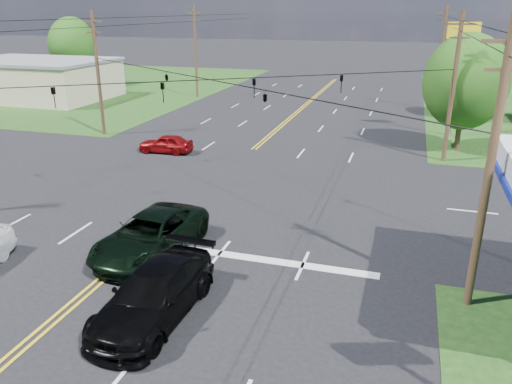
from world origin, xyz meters
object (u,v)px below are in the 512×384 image
(pole_ne, at_px, (453,87))
(pickup_dkgreen, at_px, (151,235))
(pole_nw, at_px, (98,73))
(tree_right_a, at_px, (466,82))
(tree_right_b, at_px, (483,73))
(pole_right_far, at_px, (441,57))
(suv_black, at_px, (154,294))
(retail_nw, at_px, (36,80))
(pole_left_far, at_px, (195,51))
(pole_se, at_px, (490,168))
(tree_far_l, at_px, (73,45))

(pole_ne, bearing_deg, pickup_dkgreen, -124.61)
(pole_nw, distance_m, pickup_dkgreen, 22.82)
(tree_right_a, xyz_separation_m, tree_right_b, (2.50, 12.00, -0.65))
(pole_ne, bearing_deg, pole_right_far, 90.00)
(tree_right_b, height_order, suv_black, tree_right_b)
(retail_nw, height_order, tree_right_b, tree_right_b)
(tree_right_b, distance_m, pickup_dkgreen, 36.49)
(retail_nw, bearing_deg, pole_left_far, 19.44)
(pole_se, relative_size, suv_black, 1.65)
(pole_se, height_order, pole_left_far, pole_left_far)
(retail_nw, xyz_separation_m, tree_right_a, (44.00, -10.00, 2.87))
(suv_black, bearing_deg, pole_right_far, 78.34)
(pole_se, relative_size, tree_right_b, 1.34)
(pole_nw, relative_size, suv_black, 1.65)
(pole_se, height_order, suv_black, pole_se)
(tree_right_a, height_order, tree_right_b, tree_right_a)
(pole_se, distance_m, pole_left_far, 45.22)
(pole_nw, xyz_separation_m, suv_black, (16.07, -21.81, -4.08))
(pole_nw, bearing_deg, tree_far_l, 129.56)
(pole_ne, bearing_deg, retail_nw, 163.18)
(pole_right_far, distance_m, tree_far_l, 45.18)
(retail_nw, xyz_separation_m, pole_left_far, (17.00, 6.00, 3.17))
(pole_right_far, xyz_separation_m, suv_black, (-9.93, -40.81, -4.33))
(retail_nw, distance_m, pole_se, 53.09)
(pole_nw, bearing_deg, suv_black, -53.62)
(pole_nw, bearing_deg, tree_right_a, 6.34)
(pole_right_far, bearing_deg, pole_left_far, 180.00)
(pole_se, height_order, tree_right_a, pole_se)
(pole_right_far, bearing_deg, pickup_dkgreen, -108.43)
(retail_nw, height_order, pole_nw, pole_nw)
(pole_left_far, distance_m, pole_right_far, 26.00)
(tree_right_a, height_order, pickup_dkgreen, tree_right_a)
(pole_right_far, relative_size, suv_black, 1.74)
(tree_right_a, relative_size, suv_black, 1.42)
(pole_nw, bearing_deg, retail_nw, 142.59)
(pole_se, bearing_deg, pole_left_far, 125.10)
(retail_nw, distance_m, suv_black, 48.02)
(retail_nw, distance_m, tree_right_a, 45.21)
(pole_se, distance_m, tree_right_a, 21.02)
(pole_left_far, xyz_separation_m, tree_right_b, (29.50, -4.00, -0.95))
(pickup_dkgreen, distance_m, suv_black, 4.67)
(pole_left_far, bearing_deg, pole_se, -54.90)
(pole_nw, xyz_separation_m, tree_right_a, (27.00, 3.00, -0.05))
(pole_right_far, distance_m, suv_black, 42.22)
(pole_nw, distance_m, pole_right_far, 32.20)
(pole_right_far, xyz_separation_m, tree_far_l, (-45.00, 4.00, 0.03))
(retail_nw, height_order, pole_right_far, pole_right_far)
(pole_se, bearing_deg, pickup_dkgreen, 178.82)
(pole_right_far, height_order, tree_right_b, pole_right_far)
(pole_ne, relative_size, pole_right_far, 0.95)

